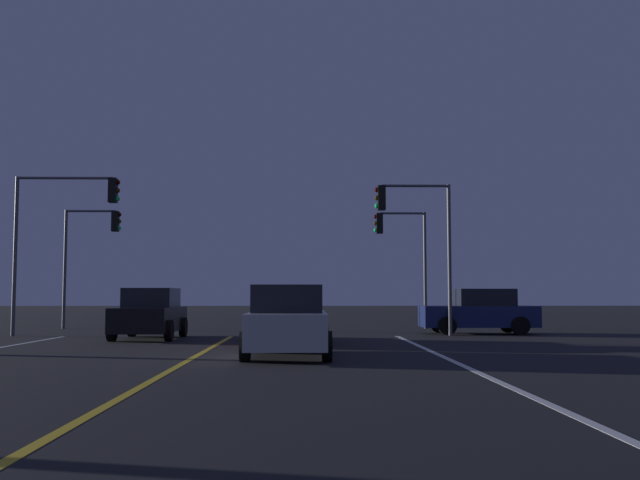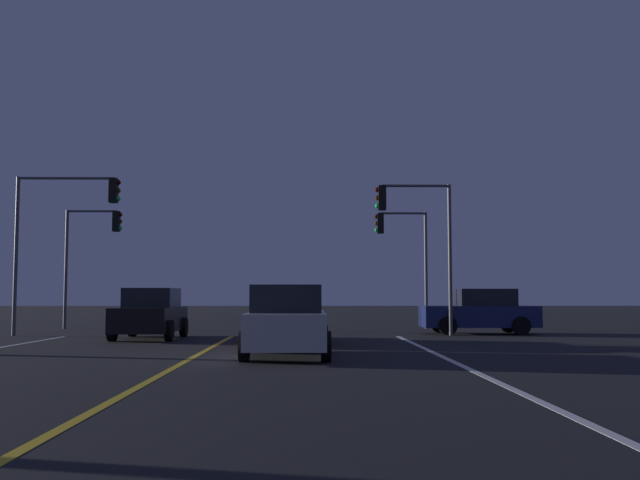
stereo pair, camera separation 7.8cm
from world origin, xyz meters
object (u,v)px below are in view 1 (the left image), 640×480
(car_oncoming, at_px, (150,314))
(traffic_light_far_right, at_px, (400,242))
(traffic_light_near_left, at_px, (65,217))
(traffic_light_near_right, at_px, (414,224))
(traffic_light_far_left, at_px, (92,241))
(car_crossing_side, at_px, (480,312))
(car_ahead_far, at_px, (291,316))
(car_lead_same_lane, at_px, (288,322))

(car_oncoming, relative_size, traffic_light_far_right, 0.84)
(car_oncoming, relative_size, traffic_light_near_left, 0.74)
(traffic_light_near_right, bearing_deg, traffic_light_far_left, -22.37)
(car_crossing_side, xyz_separation_m, traffic_light_far_left, (-15.99, 4.41, 3.02))
(car_ahead_far, height_order, traffic_light_near_right, traffic_light_near_right)
(car_ahead_far, xyz_separation_m, traffic_light_near_left, (-8.31, 4.22, 3.49))
(car_oncoming, distance_m, traffic_light_far_right, 12.30)
(car_crossing_side, distance_m, traffic_light_far_right, 5.84)
(traffic_light_near_left, xyz_separation_m, traffic_light_far_right, (12.96, 5.50, -0.52))
(traffic_light_near_right, bearing_deg, car_crossing_side, -157.44)
(car_ahead_far, bearing_deg, traffic_light_near_left, 63.09)
(car_crossing_side, bearing_deg, traffic_light_far_right, -61.29)
(traffic_light_near_right, xyz_separation_m, traffic_light_far_left, (-13.36, 5.50, -0.24))
(car_lead_same_lane, bearing_deg, traffic_light_far_right, -17.49)
(car_oncoming, relative_size, car_lead_same_lane, 1.00)
(car_ahead_far, xyz_separation_m, traffic_light_far_right, (4.65, 9.72, 2.97))
(car_ahead_far, bearing_deg, traffic_light_far_right, -25.55)
(car_crossing_side, relative_size, traffic_light_far_left, 0.83)
(traffic_light_far_right, bearing_deg, traffic_light_near_right, 87.82)
(traffic_light_near_left, distance_m, traffic_light_far_right, 14.09)
(car_crossing_side, height_order, traffic_light_far_left, traffic_light_far_left)
(car_crossing_side, height_order, traffic_light_near_left, traffic_light_near_left)
(car_oncoming, bearing_deg, car_crossing_side, 103.84)
(car_lead_same_lane, bearing_deg, traffic_light_near_left, 42.38)
(traffic_light_far_left, bearing_deg, traffic_light_near_left, -83.65)
(car_lead_same_lane, relative_size, traffic_light_far_right, 0.84)
(car_crossing_side, bearing_deg, traffic_light_near_left, 4.06)
(car_ahead_far, xyz_separation_m, traffic_light_near_right, (4.44, 4.22, 3.26))
(car_ahead_far, distance_m, car_crossing_side, 8.84)
(car_oncoming, xyz_separation_m, car_lead_same_lane, (4.81, -7.32, 0.00))
(car_crossing_side, relative_size, traffic_light_near_right, 0.78)
(car_lead_same_lane, bearing_deg, traffic_light_far_left, 31.45)
(car_lead_same_lane, bearing_deg, traffic_light_near_right, -25.73)
(car_ahead_far, bearing_deg, traffic_light_far_left, 42.56)
(car_oncoming, height_order, traffic_light_near_left, traffic_light_near_left)
(car_ahead_far, distance_m, car_lead_same_lane, 4.92)
(car_crossing_side, relative_size, traffic_light_far_right, 0.84)
(traffic_light_far_right, bearing_deg, traffic_light_far_left, 0.00)
(traffic_light_near_right, distance_m, traffic_light_far_right, 5.51)
(car_lead_same_lane, bearing_deg, car_oncoming, 33.30)
(car_oncoming, distance_m, traffic_light_near_right, 9.94)
(car_oncoming, relative_size, traffic_light_far_left, 0.83)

